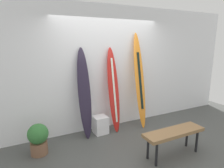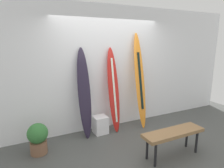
{
  "view_description": "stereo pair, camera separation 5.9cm",
  "coord_description": "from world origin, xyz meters",
  "px_view_note": "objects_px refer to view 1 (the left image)",
  "views": [
    {
      "loc": [
        -1.85,
        -2.73,
        2.0
      ],
      "look_at": [
        -0.03,
        0.95,
        1.09
      ],
      "focal_mm": 30.69,
      "sensor_mm": 36.0,
      "label": 1
    },
    {
      "loc": [
        -1.8,
        -2.75,
        2.0
      ],
      "look_at": [
        -0.03,
        0.95,
        1.09
      ],
      "focal_mm": 30.69,
      "sensor_mm": 36.0,
      "label": 2
    }
  ],
  "objects_px": {
    "potted_plant": "(38,138)",
    "bench": "(174,134)",
    "surfboard_sunset": "(140,82)",
    "surfboard_charcoal": "(84,94)",
    "display_block_left": "(100,125)",
    "surfboard_crimson": "(114,90)"
  },
  "relations": [
    {
      "from": "surfboard_charcoal",
      "to": "surfboard_crimson",
      "type": "relative_size",
      "value": 1.0
    },
    {
      "from": "surfboard_sunset",
      "to": "potted_plant",
      "type": "height_order",
      "value": "surfboard_sunset"
    },
    {
      "from": "surfboard_crimson",
      "to": "potted_plant",
      "type": "bearing_deg",
      "value": -170.14
    },
    {
      "from": "surfboard_charcoal",
      "to": "potted_plant",
      "type": "bearing_deg",
      "value": -163.35
    },
    {
      "from": "potted_plant",
      "to": "bench",
      "type": "bearing_deg",
      "value": -27.35
    },
    {
      "from": "surfboard_sunset",
      "to": "display_block_left",
      "type": "relative_size",
      "value": 5.71
    },
    {
      "from": "display_block_left",
      "to": "surfboard_charcoal",
      "type": "bearing_deg",
      "value": 174.96
    },
    {
      "from": "surfboard_crimson",
      "to": "potted_plant",
      "type": "height_order",
      "value": "surfboard_crimson"
    },
    {
      "from": "surfboard_sunset",
      "to": "bench",
      "type": "xyz_separation_m",
      "value": [
        -0.18,
        -1.36,
        -0.67
      ]
    },
    {
      "from": "display_block_left",
      "to": "bench",
      "type": "relative_size",
      "value": 0.33
    },
    {
      "from": "bench",
      "to": "surfboard_crimson",
      "type": "bearing_deg",
      "value": 109.2
    },
    {
      "from": "display_block_left",
      "to": "potted_plant",
      "type": "height_order",
      "value": "potted_plant"
    },
    {
      "from": "surfboard_charcoal",
      "to": "surfboard_sunset",
      "type": "distance_m",
      "value": 1.35
    },
    {
      "from": "surfboard_sunset",
      "to": "bench",
      "type": "distance_m",
      "value": 1.52
    },
    {
      "from": "display_block_left",
      "to": "potted_plant",
      "type": "xyz_separation_m",
      "value": [
        -1.32,
        -0.26,
        0.12
      ]
    },
    {
      "from": "surfboard_charcoal",
      "to": "potted_plant",
      "type": "xyz_separation_m",
      "value": [
        -0.98,
        -0.29,
        -0.62
      ]
    },
    {
      "from": "surfboard_crimson",
      "to": "potted_plant",
      "type": "xyz_separation_m",
      "value": [
        -1.66,
        -0.29,
        -0.63
      ]
    },
    {
      "from": "surfboard_sunset",
      "to": "potted_plant",
      "type": "relative_size",
      "value": 3.84
    },
    {
      "from": "potted_plant",
      "to": "bench",
      "type": "xyz_separation_m",
      "value": [
        2.14,
        -1.11,
        0.11
      ]
    },
    {
      "from": "surfboard_sunset",
      "to": "bench",
      "type": "bearing_deg",
      "value": -97.62
    },
    {
      "from": "potted_plant",
      "to": "bench",
      "type": "height_order",
      "value": "potted_plant"
    },
    {
      "from": "surfboard_crimson",
      "to": "surfboard_sunset",
      "type": "bearing_deg",
      "value": -3.56
    }
  ]
}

